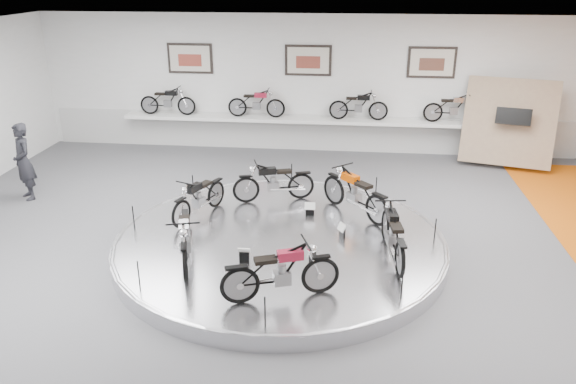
# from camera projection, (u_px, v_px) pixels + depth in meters

# --- Properties ---
(floor) EXTENTS (16.00, 16.00, 0.00)m
(floor) POSITION_uv_depth(u_px,v_px,m) (278.00, 258.00, 10.76)
(floor) COLOR #4C4C4F
(floor) RESTS_ON ground
(ceiling) EXTENTS (16.00, 16.00, 0.00)m
(ceiling) POSITION_uv_depth(u_px,v_px,m) (277.00, 44.00, 9.28)
(ceiling) COLOR white
(ceiling) RESTS_ON wall_back
(wall_back) EXTENTS (16.00, 0.00, 16.00)m
(wall_back) POSITION_uv_depth(u_px,v_px,m) (308.00, 84.00, 16.48)
(wall_back) COLOR silver
(wall_back) RESTS_ON floor
(dado_band) EXTENTS (15.68, 0.04, 1.10)m
(dado_band) POSITION_uv_depth(u_px,v_px,m) (307.00, 132.00, 17.00)
(dado_band) COLOR #BCBCBA
(dado_band) RESTS_ON floor
(display_platform) EXTENTS (6.40, 6.40, 0.30)m
(display_platform) POSITION_uv_depth(u_px,v_px,m) (280.00, 244.00, 10.98)
(display_platform) COLOR silver
(display_platform) RESTS_ON floor
(platform_rim) EXTENTS (6.40, 6.40, 0.10)m
(platform_rim) POSITION_uv_depth(u_px,v_px,m) (280.00, 238.00, 10.93)
(platform_rim) COLOR #B2B2BA
(platform_rim) RESTS_ON display_platform
(shelf) EXTENTS (11.00, 0.55, 0.10)m
(shelf) POSITION_uv_depth(u_px,v_px,m) (307.00, 120.00, 16.57)
(shelf) COLOR silver
(shelf) RESTS_ON wall_back
(poster_left) EXTENTS (1.35, 0.06, 0.88)m
(poster_left) POSITION_uv_depth(u_px,v_px,m) (190.00, 58.00, 16.54)
(poster_left) COLOR beige
(poster_left) RESTS_ON wall_back
(poster_center) EXTENTS (1.35, 0.06, 0.88)m
(poster_center) POSITION_uv_depth(u_px,v_px,m) (308.00, 60.00, 16.18)
(poster_center) COLOR beige
(poster_center) RESTS_ON wall_back
(poster_right) EXTENTS (1.35, 0.06, 0.88)m
(poster_right) POSITION_uv_depth(u_px,v_px,m) (432.00, 62.00, 15.82)
(poster_right) COLOR beige
(poster_right) RESTS_ON wall_back
(display_panel) EXTENTS (2.56, 1.52, 2.30)m
(display_panel) POSITION_uv_depth(u_px,v_px,m) (509.00, 122.00, 15.35)
(display_panel) COLOR #978060
(display_panel) RESTS_ON floor
(shelf_bike_a) EXTENTS (1.22, 0.43, 0.73)m
(shelf_bike_a) POSITION_uv_depth(u_px,v_px,m) (168.00, 103.00, 16.85)
(shelf_bike_a) COLOR black
(shelf_bike_a) RESTS_ON shelf
(shelf_bike_b) EXTENTS (1.22, 0.43, 0.73)m
(shelf_bike_b) POSITION_uv_depth(u_px,v_px,m) (256.00, 105.00, 16.57)
(shelf_bike_b) COLOR maroon
(shelf_bike_b) RESTS_ON shelf
(shelf_bike_c) EXTENTS (1.22, 0.43, 0.73)m
(shelf_bike_c) POSITION_uv_depth(u_px,v_px,m) (358.00, 108.00, 16.26)
(shelf_bike_c) COLOR black
(shelf_bike_c) RESTS_ON shelf
(shelf_bike_d) EXTENTS (1.22, 0.43, 0.73)m
(shelf_bike_d) POSITION_uv_depth(u_px,v_px,m) (454.00, 110.00, 15.99)
(shelf_bike_d) COLOR #A3A2A7
(shelf_bike_d) RESTS_ON shelf
(bike_a) EXTENTS (1.58, 1.66, 1.00)m
(bike_a) POSITION_uv_depth(u_px,v_px,m) (355.00, 192.00, 11.75)
(bike_a) COLOR #CB4700
(bike_a) RESTS_ON display_platform
(bike_b) EXTENTS (1.66, 0.99, 0.92)m
(bike_b) POSITION_uv_depth(u_px,v_px,m) (274.00, 181.00, 12.47)
(bike_b) COLOR black
(bike_b) RESTS_ON display_platform
(bike_c) EXTENTS (1.06, 1.61, 0.89)m
(bike_c) POSITION_uv_depth(u_px,v_px,m) (199.00, 197.00, 11.66)
(bike_c) COLOR black
(bike_c) RESTS_ON display_platform
(bike_d) EXTENTS (1.00, 1.74, 0.97)m
(bike_d) POSITION_uv_depth(u_px,v_px,m) (185.00, 238.00, 9.79)
(bike_d) COLOR #A3A2A7
(bike_d) RESTS_ON display_platform
(bike_e) EXTENTS (1.73, 1.10, 0.96)m
(bike_e) POSITION_uv_depth(u_px,v_px,m) (281.00, 271.00, 8.72)
(bike_e) COLOR maroon
(bike_e) RESTS_ON display_platform
(bike_f) EXTENTS (0.79, 1.71, 0.97)m
(bike_f) POSITION_uv_depth(u_px,v_px,m) (393.00, 234.00, 9.95)
(bike_f) COLOR black
(bike_f) RESTS_ON display_platform
(visitor) EXTENTS (0.79, 0.78, 1.85)m
(visitor) POSITION_uv_depth(u_px,v_px,m) (24.00, 162.00, 13.23)
(visitor) COLOR black
(visitor) RESTS_ON floor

